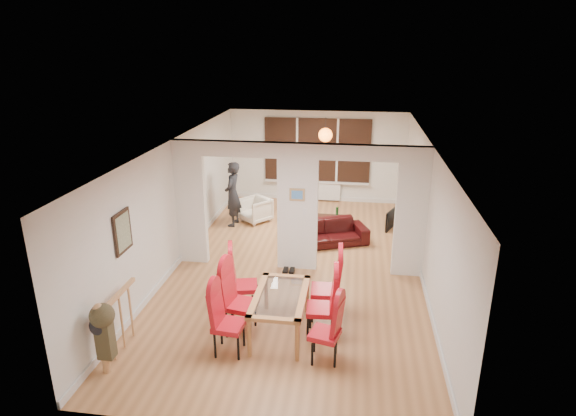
% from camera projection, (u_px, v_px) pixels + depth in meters
% --- Properties ---
extents(floor, '(5.00, 9.00, 0.01)m').
position_uv_depth(floor, '(297.00, 267.00, 9.97)').
color(floor, '#B47948').
rests_on(floor, ground).
extents(room_walls, '(5.00, 9.00, 2.60)m').
position_uv_depth(room_walls, '(298.00, 208.00, 9.54)').
color(room_walls, silver).
rests_on(room_walls, floor).
extents(divider_wall, '(5.00, 0.18, 2.60)m').
position_uv_depth(divider_wall, '(298.00, 208.00, 9.54)').
color(divider_wall, white).
rests_on(divider_wall, floor).
extents(bay_window_blinds, '(3.00, 0.08, 1.80)m').
position_uv_depth(bay_window_blinds, '(317.00, 150.00, 13.63)').
color(bay_window_blinds, black).
rests_on(bay_window_blinds, room_walls).
extents(radiator, '(1.40, 0.08, 0.50)m').
position_uv_depth(radiator, '(316.00, 191.00, 13.98)').
color(radiator, white).
rests_on(radiator, floor).
extents(pendant_light, '(0.36, 0.36, 0.36)m').
position_uv_depth(pendant_light, '(325.00, 135.00, 12.31)').
color(pendant_light, orange).
rests_on(pendant_light, room_walls).
extents(stair_newel, '(0.40, 1.20, 1.10)m').
position_uv_depth(stair_newel, '(120.00, 319.00, 7.10)').
color(stair_newel, tan).
rests_on(stair_newel, floor).
extents(wall_poster, '(0.04, 0.52, 0.67)m').
position_uv_depth(wall_poster, '(123.00, 232.00, 7.53)').
color(wall_poster, gray).
rests_on(wall_poster, room_walls).
extents(pillar_photo, '(0.30, 0.03, 0.25)m').
position_uv_depth(pillar_photo, '(297.00, 195.00, 9.35)').
color(pillar_photo, '#4C8CD8').
rests_on(pillar_photo, divider_wall).
extents(dining_table, '(0.81, 1.44, 0.68)m').
position_uv_depth(dining_table, '(280.00, 314.00, 7.62)').
color(dining_table, '#AF7240').
rests_on(dining_table, floor).
extents(dining_chair_la, '(0.47, 0.47, 1.08)m').
position_uv_depth(dining_chair_la, '(229.00, 321.00, 7.07)').
color(dining_chair_la, red).
rests_on(dining_chair_la, floor).
extents(dining_chair_lb, '(0.54, 0.54, 1.15)m').
position_uv_depth(dining_chair_lb, '(240.00, 300.00, 7.57)').
color(dining_chair_lb, red).
rests_on(dining_chair_lb, floor).
extents(dining_chair_lc, '(0.54, 0.54, 1.12)m').
position_uv_depth(dining_chair_lc, '(244.00, 281.00, 8.18)').
color(dining_chair_lc, red).
rests_on(dining_chair_lc, floor).
extents(dining_chair_ra, '(0.50, 0.50, 1.01)m').
position_uv_depth(dining_chair_ra, '(325.00, 329.00, 6.91)').
color(dining_chair_ra, red).
rests_on(dining_chair_ra, floor).
extents(dining_chair_rb, '(0.47, 0.47, 1.12)m').
position_uv_depth(dining_chair_rb, '(321.00, 304.00, 7.47)').
color(dining_chair_rb, red).
rests_on(dining_chair_rb, floor).
extents(dining_chair_rc, '(0.50, 0.50, 1.19)m').
position_uv_depth(dining_chair_rc, '(325.00, 286.00, 7.97)').
color(dining_chair_rc, red).
rests_on(dining_chair_rc, floor).
extents(sofa, '(2.03, 1.38, 0.55)m').
position_uv_depth(sofa, '(326.00, 233.00, 11.01)').
color(sofa, black).
rests_on(sofa, floor).
extents(armchair, '(0.95, 0.95, 0.62)m').
position_uv_depth(armchair, '(255.00, 210.00, 12.39)').
color(armchair, beige).
rests_on(armchair, floor).
extents(person, '(0.62, 0.43, 1.63)m').
position_uv_depth(person, '(233.00, 194.00, 11.98)').
color(person, black).
rests_on(person, floor).
extents(television, '(0.84, 0.45, 0.50)m').
position_uv_depth(television, '(389.00, 217.00, 12.04)').
color(television, black).
rests_on(television, floor).
extents(coffee_table, '(1.16, 0.80, 0.24)m').
position_uv_depth(coffee_table, '(327.00, 222.00, 12.10)').
color(coffee_table, '#331B11').
rests_on(coffee_table, floor).
extents(bottle, '(0.07, 0.07, 0.26)m').
position_uv_depth(bottle, '(337.00, 212.00, 12.08)').
color(bottle, '#143F19').
rests_on(bottle, coffee_table).
extents(bowl, '(0.21, 0.21, 0.05)m').
position_uv_depth(bowl, '(335.00, 217.00, 12.00)').
color(bowl, '#331B11').
rests_on(bowl, coffee_table).
extents(shoes, '(0.22, 0.24, 0.09)m').
position_uv_depth(shoes, '(289.00, 271.00, 9.66)').
color(shoes, black).
rests_on(shoes, floor).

